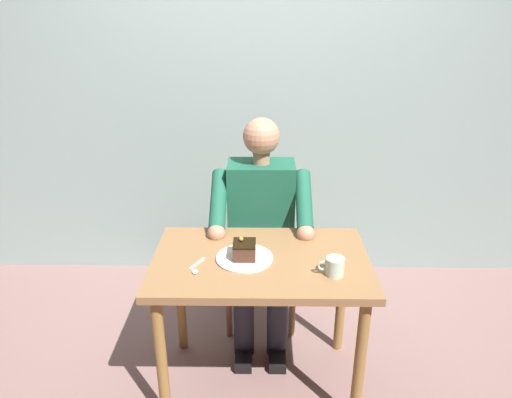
% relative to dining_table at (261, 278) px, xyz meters
% --- Properties ---
extents(ground_plane, '(14.00, 14.00, 0.00)m').
position_rel_dining_table_xyz_m(ground_plane, '(0.00, 0.00, -0.62)').
color(ground_plane, '#896762').
extents(cafe_rear_panel, '(6.40, 0.12, 3.00)m').
position_rel_dining_table_xyz_m(cafe_rear_panel, '(0.00, -1.17, 0.88)').
color(cafe_rear_panel, '#8FA8A3').
rests_on(cafe_rear_panel, ground).
extents(dining_table, '(0.98, 0.62, 0.72)m').
position_rel_dining_table_xyz_m(dining_table, '(0.00, 0.00, 0.00)').
color(dining_table, olive).
rests_on(dining_table, ground).
extents(chair, '(0.42, 0.42, 0.90)m').
position_rel_dining_table_xyz_m(chair, '(0.00, -0.60, -0.12)').
color(chair, '#9B724F').
rests_on(chair, ground).
extents(seated_person, '(0.53, 0.58, 1.24)m').
position_rel_dining_table_xyz_m(seated_person, '(-0.00, -0.43, 0.03)').
color(seated_person, '#1C5B43').
rests_on(seated_person, ground).
extents(dessert_plate, '(0.26, 0.26, 0.01)m').
position_rel_dining_table_xyz_m(dessert_plate, '(0.07, 0.01, 0.11)').
color(dessert_plate, silver).
rests_on(dessert_plate, dining_table).
extents(cake_slice, '(0.10, 0.11, 0.09)m').
position_rel_dining_table_xyz_m(cake_slice, '(0.07, 0.01, 0.15)').
color(cake_slice, '#502F23').
rests_on(cake_slice, dessert_plate).
extents(coffee_cup, '(0.11, 0.08, 0.08)m').
position_rel_dining_table_xyz_m(coffee_cup, '(-0.31, 0.13, 0.14)').
color(coffee_cup, silver).
rests_on(coffee_cup, dining_table).
extents(dessert_spoon, '(0.06, 0.14, 0.01)m').
position_rel_dining_table_xyz_m(dessert_spoon, '(0.28, 0.09, 0.11)').
color(dessert_spoon, silver).
rests_on(dessert_spoon, dining_table).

